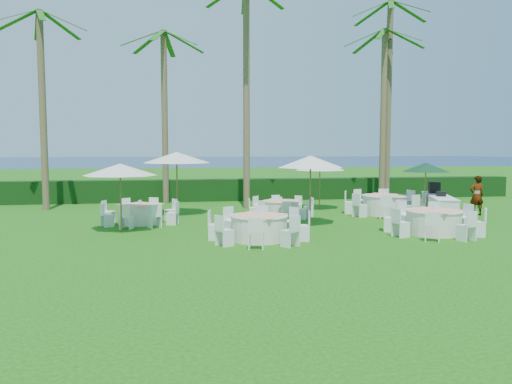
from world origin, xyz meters
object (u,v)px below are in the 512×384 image
banquet_table_e (281,208)px  umbrella_c (177,158)px  banquet_table_d (140,213)px  umbrella_b (310,162)px  buffet_table (439,206)px  banquet_table_c (433,221)px  banquet_table_f (385,204)px  umbrella_d (320,166)px  staff_person (477,196)px  umbrella_a (120,170)px  umbrella_green (426,167)px  banquet_table_b (259,227)px

banquet_table_e → umbrella_c: umbrella_c is taller
banquet_table_d → umbrella_b: (6.40, -1.55, 2.02)m
buffet_table → banquet_table_c: bearing=-121.8°
banquet_table_f → buffet_table: (1.87, -1.27, 0.05)m
banquet_table_f → umbrella_c: 9.40m
banquet_table_d → umbrella_b: size_ratio=1.13×
umbrella_d → staff_person: umbrella_d is taller
umbrella_a → umbrella_b: bearing=2.1°
banquet_table_c → umbrella_green: size_ratio=1.42×
banquet_table_b → banquet_table_e: bearing=70.3°
banquet_table_f → umbrella_d: (-2.29, 2.33, 1.62)m
banquet_table_c → umbrella_green: bearing=65.1°
banquet_table_e → umbrella_c: bearing=163.4°
banquet_table_e → umbrella_c: 5.05m
banquet_table_e → umbrella_green: (6.26, -0.69, 1.74)m
banquet_table_e → buffet_table: bearing=-11.1°
umbrella_green → buffet_table: 1.74m
banquet_table_d → banquet_table_b: bearing=-46.9°
banquet_table_b → banquet_table_d: size_ratio=1.08×
banquet_table_c → buffet_table: (2.34, 3.78, 0.07)m
banquet_table_d → banquet_table_e: size_ratio=1.07×
banquet_table_b → umbrella_green: size_ratio=1.40×
umbrella_c → umbrella_green: 10.83m
banquet_table_b → umbrella_a: size_ratio=1.27×
umbrella_d → banquet_table_e: bearing=-136.4°
banquet_table_c → buffet_table: buffet_table is taller
banquet_table_d → banquet_table_f: (10.53, 0.97, 0.06)m
banquet_table_e → umbrella_b: bearing=-77.3°
staff_person → banquet_table_c: bearing=48.7°
buffet_table → umbrella_d: bearing=139.2°
umbrella_a → staff_person: size_ratio=1.47×
umbrella_a → umbrella_b: (6.94, 0.25, 0.24)m
umbrella_c → banquet_table_b: bearing=-69.0°
banquet_table_d → buffet_table: size_ratio=0.73×
buffet_table → staff_person: bearing=9.9°
umbrella_d → banquet_table_c: bearing=-76.1°
umbrella_a → umbrella_green: size_ratio=1.10×
banquet_table_b → buffet_table: 9.31m
umbrella_green → banquet_table_d: bearing=-178.6°
banquet_table_e → buffet_table: buffet_table is taller
umbrella_green → umbrella_c: bearing=169.4°
banquet_table_d → buffet_table: buffet_table is taller
umbrella_b → umbrella_c: 6.26m
banquet_table_c → banquet_table_e: 6.60m
banquet_table_b → banquet_table_f: (6.57, 5.20, 0.03)m
umbrella_d → umbrella_green: size_ratio=1.05×
umbrella_d → umbrella_green: (3.85, -2.99, 0.03)m
banquet_table_f → umbrella_d: umbrella_d is taller
banquet_table_b → banquet_table_d: banquet_table_b is taller
banquet_table_e → umbrella_b: 3.32m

